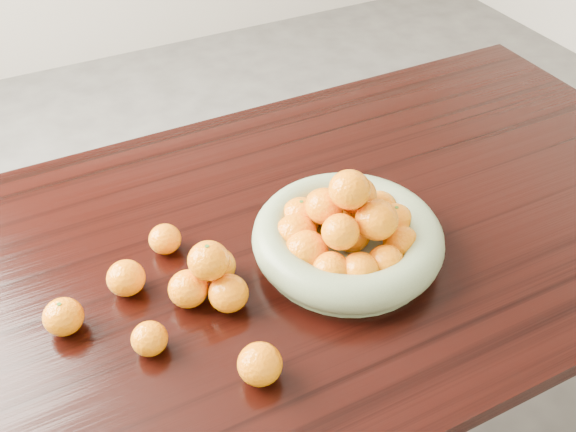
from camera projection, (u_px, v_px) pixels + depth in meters
name	position (u px, v px, depth m)	size (l,w,h in m)	color
dining_table	(285.00, 270.00, 1.37)	(2.00, 1.00, 0.75)	black
fruit_bowl	(347.00, 234.00, 1.25)	(0.38, 0.38, 0.20)	gray
orange_pyramid	(210.00, 277.00, 1.17)	(0.14, 0.15, 0.13)	orange
loose_orange_0	(63.00, 317.00, 1.12)	(0.07, 0.07, 0.07)	orange
loose_orange_1	(149.00, 339.00, 1.08)	(0.06, 0.06, 0.06)	orange
loose_orange_2	(260.00, 364.00, 1.04)	(0.07, 0.07, 0.07)	orange
loose_orange_3	(126.00, 278.00, 1.19)	(0.07, 0.07, 0.07)	orange
loose_orange_4	(165.00, 239.00, 1.27)	(0.06, 0.06, 0.06)	orange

